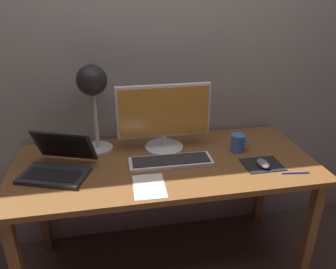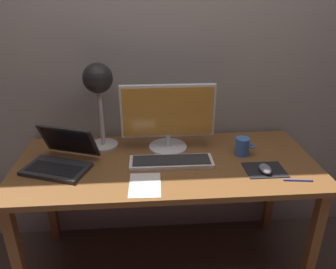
{
  "view_description": "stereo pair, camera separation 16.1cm",
  "coord_description": "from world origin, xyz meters",
  "px_view_note": "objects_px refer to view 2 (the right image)",
  "views": [
    {
      "loc": [
        -0.26,
        -1.5,
        1.58
      ],
      "look_at": [
        0.01,
        -0.05,
        0.92
      ],
      "focal_mm": 34.6,
      "sensor_mm": 36.0,
      "label": 1
    },
    {
      "loc": [
        -0.1,
        -1.52,
        1.58
      ],
      "look_at": [
        0.01,
        -0.05,
        0.92
      ],
      "focal_mm": 34.6,
      "sensor_mm": 36.0,
      "label": 2
    }
  ],
  "objects_px": {
    "laptop": "(62,155)",
    "coffee_mug": "(242,146)",
    "mouse": "(265,169)",
    "desk_lamp": "(98,86)",
    "keyboard_main": "(171,162)",
    "pen": "(298,180)",
    "monitor": "(168,116)"
  },
  "relations": [
    {
      "from": "keyboard_main",
      "to": "coffee_mug",
      "type": "bearing_deg",
      "value": 10.52
    },
    {
      "from": "monitor",
      "to": "laptop",
      "type": "relative_size",
      "value": 1.33
    },
    {
      "from": "desk_lamp",
      "to": "mouse",
      "type": "height_order",
      "value": "desk_lamp"
    },
    {
      "from": "keyboard_main",
      "to": "mouse",
      "type": "xyz_separation_m",
      "value": [
        0.46,
        -0.12,
        0.01
      ]
    },
    {
      "from": "keyboard_main",
      "to": "monitor",
      "type": "bearing_deg",
      "value": 91.18
    },
    {
      "from": "keyboard_main",
      "to": "pen",
      "type": "height_order",
      "value": "keyboard_main"
    },
    {
      "from": "mouse",
      "to": "coffee_mug",
      "type": "height_order",
      "value": "coffee_mug"
    },
    {
      "from": "laptop",
      "to": "pen",
      "type": "height_order",
      "value": "laptop"
    },
    {
      "from": "keyboard_main",
      "to": "coffee_mug",
      "type": "relative_size",
      "value": 3.91
    },
    {
      "from": "monitor",
      "to": "pen",
      "type": "xyz_separation_m",
      "value": [
        0.6,
        -0.4,
        -0.2
      ]
    },
    {
      "from": "desk_lamp",
      "to": "mouse",
      "type": "distance_m",
      "value": 0.98
    },
    {
      "from": "coffee_mug",
      "to": "laptop",
      "type": "bearing_deg",
      "value": -177.41
    },
    {
      "from": "monitor",
      "to": "coffee_mug",
      "type": "bearing_deg",
      "value": -14.73
    },
    {
      "from": "laptop",
      "to": "desk_lamp",
      "type": "height_order",
      "value": "desk_lamp"
    },
    {
      "from": "desk_lamp",
      "to": "mouse",
      "type": "relative_size",
      "value": 5.09
    },
    {
      "from": "keyboard_main",
      "to": "pen",
      "type": "xyz_separation_m",
      "value": [
        0.59,
        -0.22,
        -0.01
      ]
    },
    {
      "from": "pen",
      "to": "coffee_mug",
      "type": "bearing_deg",
      "value": 123.53
    },
    {
      "from": "desk_lamp",
      "to": "coffee_mug",
      "type": "relative_size",
      "value": 4.33
    },
    {
      "from": "desk_lamp",
      "to": "mouse",
      "type": "xyz_separation_m",
      "value": [
        0.84,
        -0.36,
        -0.35
      ]
    },
    {
      "from": "monitor",
      "to": "coffee_mug",
      "type": "relative_size",
      "value": 4.61
    },
    {
      "from": "mouse",
      "to": "pen",
      "type": "distance_m",
      "value": 0.16
    },
    {
      "from": "laptop",
      "to": "desk_lamp",
      "type": "xyz_separation_m",
      "value": [
        0.19,
        0.2,
        0.31
      ]
    },
    {
      "from": "monitor",
      "to": "coffee_mug",
      "type": "distance_m",
      "value": 0.44
    },
    {
      "from": "monitor",
      "to": "mouse",
      "type": "xyz_separation_m",
      "value": [
        0.47,
        -0.31,
        -0.18
      ]
    },
    {
      "from": "laptop",
      "to": "pen",
      "type": "bearing_deg",
      "value": -12.06
    },
    {
      "from": "laptop",
      "to": "coffee_mug",
      "type": "relative_size",
      "value": 3.48
    },
    {
      "from": "mouse",
      "to": "pen",
      "type": "relative_size",
      "value": 0.69
    },
    {
      "from": "mouse",
      "to": "coffee_mug",
      "type": "xyz_separation_m",
      "value": [
        -0.06,
        0.2,
        0.03
      ]
    },
    {
      "from": "keyboard_main",
      "to": "mouse",
      "type": "distance_m",
      "value": 0.48
    },
    {
      "from": "laptop",
      "to": "keyboard_main",
      "type": "bearing_deg",
      "value": -3.1
    },
    {
      "from": "monitor",
      "to": "desk_lamp",
      "type": "distance_m",
      "value": 0.41
    },
    {
      "from": "monitor",
      "to": "keyboard_main",
      "type": "bearing_deg",
      "value": -88.82
    }
  ]
}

